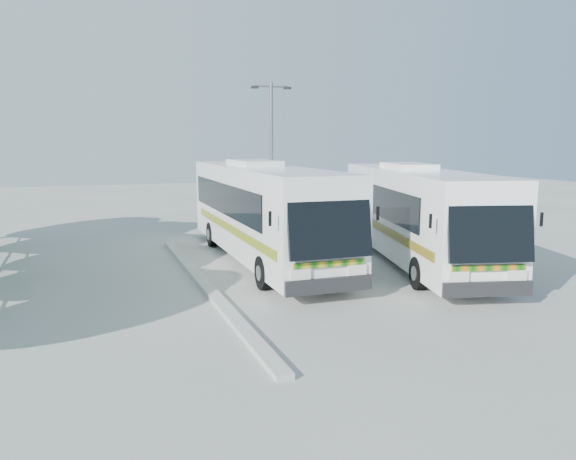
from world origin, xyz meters
name	(u,v)px	position (x,y,z in m)	size (l,w,h in m)	color
ground	(290,295)	(0.00, 0.00, 0.00)	(100.00, 100.00, 0.00)	#ADADA8
kerb_divider	(204,284)	(-2.30, 2.00, 0.07)	(0.40, 16.00, 0.15)	#B2B2AD
coach_main	(262,210)	(0.75, 5.22, 2.07)	(3.00, 13.65, 3.78)	silver
coach_adjacent	(415,212)	(6.36, 2.95, 2.01)	(5.78, 13.45, 3.67)	white
lamppost	(272,158)	(2.00, 7.77, 4.03)	(1.79, 0.30, 7.30)	gray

